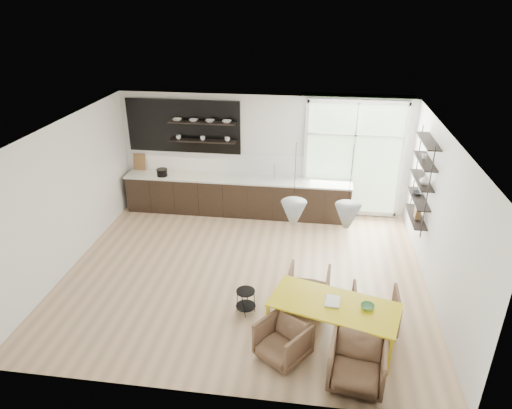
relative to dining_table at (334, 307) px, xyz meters
name	(u,v)px	position (x,y,z in m)	size (l,w,h in m)	color
room	(280,186)	(-1.10, 2.78, 0.79)	(7.02, 6.01, 2.91)	tan
kitchen_run	(234,190)	(-2.38, 4.38, -0.07)	(5.54, 0.69, 2.75)	black
right_shelving	(421,183)	(1.68, 2.86, 0.98)	(0.26, 1.22, 1.90)	black
dining_table	(334,307)	(0.00, 0.00, 0.00)	(2.13, 1.38, 0.72)	gold
armchair_back_left	(308,287)	(-0.41, 0.94, -0.33)	(0.71, 0.73, 0.67)	brown
armchair_back_right	(375,309)	(0.69, 0.46, -0.33)	(0.73, 0.75, 0.68)	brown
armchair_front_left	(283,340)	(-0.74, -0.46, -0.35)	(0.68, 0.69, 0.63)	brown
armchair_front_right	(357,363)	(0.33, -0.81, -0.31)	(0.77, 0.79, 0.72)	brown
wire_stool	(246,298)	(-1.47, 0.53, -0.39)	(0.35, 0.35, 0.44)	black
table_book	(325,300)	(-0.14, 0.06, 0.06)	(0.23, 0.30, 0.03)	white
table_bowl	(368,307)	(0.50, -0.04, 0.08)	(0.21, 0.21, 0.07)	#4F8E54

